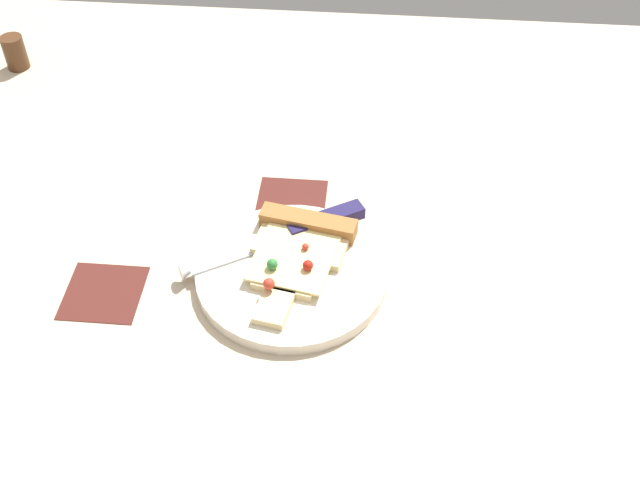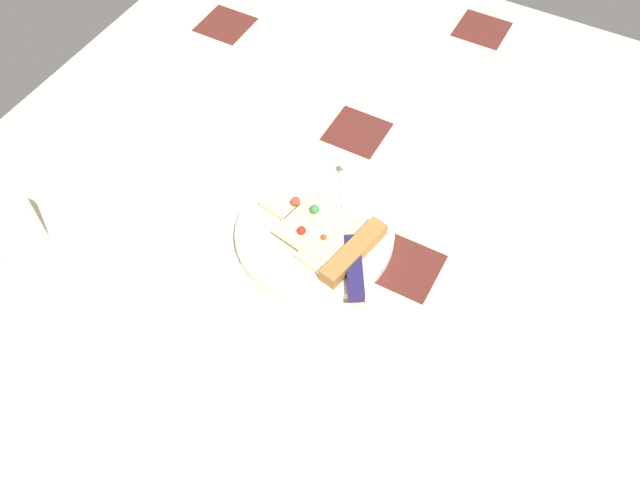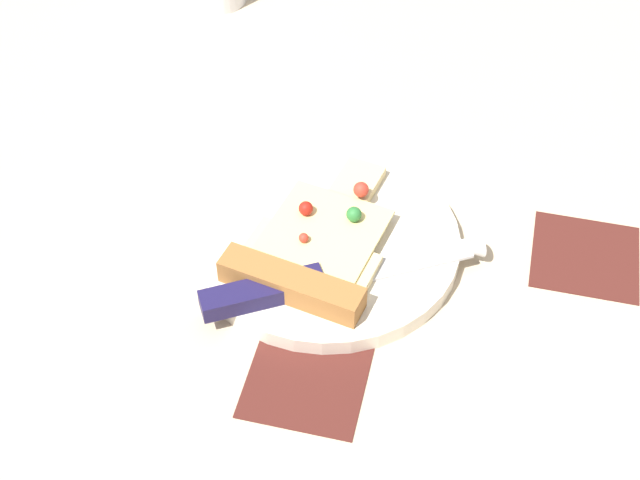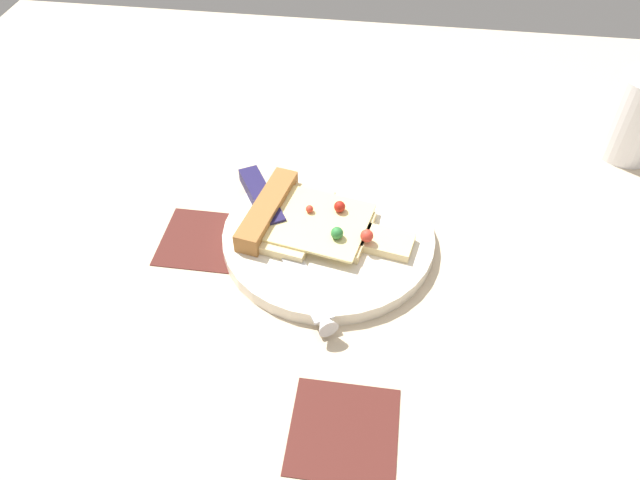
% 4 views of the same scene
% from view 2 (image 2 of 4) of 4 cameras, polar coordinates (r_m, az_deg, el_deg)
% --- Properties ---
extents(ground_plane, '(1.21, 1.21, 0.03)m').
position_cam_2_polar(ground_plane, '(1.00, 3.01, 1.83)').
color(ground_plane, '#C6B293').
rests_on(ground_plane, ground).
extents(plate, '(0.23, 0.23, 0.02)m').
position_cam_2_polar(plate, '(0.96, -0.46, 0.52)').
color(plate, silver).
rests_on(plate, ground_plane).
extents(pizza_slice, '(0.19, 0.13, 0.03)m').
position_cam_2_polar(pizza_slice, '(0.94, 0.73, 0.31)').
color(pizza_slice, beige).
rests_on(pizza_slice, plate).
extents(knife, '(0.14, 0.22, 0.02)m').
position_cam_2_polar(knife, '(0.93, 2.72, -0.08)').
color(knife, silver).
rests_on(knife, plate).
extents(drinking_glass, '(0.07, 0.07, 0.11)m').
position_cam_2_polar(drinking_glass, '(1.00, -24.71, 1.12)').
color(drinking_glass, white).
rests_on(drinking_glass, ground_plane).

